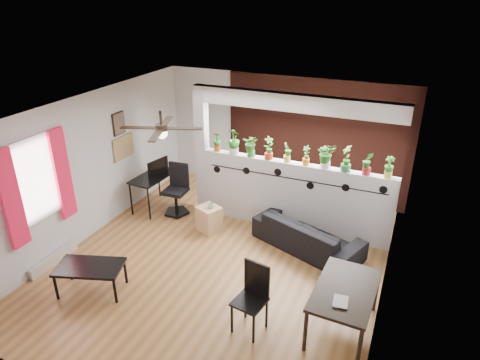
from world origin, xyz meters
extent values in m
cube|color=brown|center=(0.00, 0.00, -0.05)|extent=(6.30, 7.10, 0.10)
cube|color=#B7B7BA|center=(0.00, 3.02, 1.30)|extent=(6.30, 0.04, 2.90)
cube|color=#B7B7BA|center=(0.00, -3.02, 1.30)|extent=(6.30, 0.04, 2.90)
cube|color=#B7B7BA|center=(-2.62, 0.00, 1.30)|extent=(0.04, 7.10, 2.90)
cube|color=#B7B7BA|center=(2.62, 0.00, 1.30)|extent=(0.04, 7.10, 2.90)
cube|color=white|center=(0.00, 0.00, 2.65)|extent=(6.30, 7.10, 0.10)
cube|color=#BCBCC1|center=(0.80, 1.50, 0.68)|extent=(3.60, 0.18, 1.35)
cube|color=white|center=(0.80, 1.50, 2.45)|extent=(3.60, 0.18, 0.30)
cube|color=#BCBCC1|center=(-1.11, 1.50, 1.30)|extent=(0.22, 0.20, 2.60)
cube|color=#993B2C|center=(0.80, 2.97, 1.30)|extent=(3.90, 0.05, 2.60)
cube|color=black|center=(0.80, 1.40, 1.08)|extent=(3.31, 0.01, 0.02)
cylinder|color=black|center=(-0.75, 1.40, 1.00)|extent=(0.14, 0.01, 0.14)
cylinder|color=black|center=(-0.13, 1.40, 1.08)|extent=(0.14, 0.01, 0.14)
cylinder|color=black|center=(0.49, 1.40, 1.16)|extent=(0.14, 0.01, 0.14)
cylinder|color=black|center=(1.11, 1.40, 1.00)|extent=(0.14, 0.01, 0.14)
cylinder|color=black|center=(1.73, 1.40, 1.08)|extent=(0.14, 0.01, 0.14)
cylinder|color=black|center=(2.35, 1.40, 1.16)|extent=(0.14, 0.01, 0.14)
cube|color=white|center=(-2.58, -1.20, 1.55)|extent=(0.02, 0.95, 1.25)
cube|color=white|center=(-2.57, -1.20, 1.55)|extent=(0.04, 1.05, 1.35)
cube|color=red|center=(-2.53, -1.70, 1.45)|extent=(0.06, 0.30, 1.55)
cube|color=red|center=(-2.53, -0.70, 1.45)|extent=(0.06, 0.30, 1.55)
cube|color=beige|center=(-2.54, -1.20, 0.09)|extent=(0.08, 1.00, 0.18)
cube|color=#987849|center=(-2.58, 0.95, 1.35)|extent=(0.03, 0.60, 0.45)
cube|color=#8C7259|center=(-2.58, 0.90, 1.85)|extent=(0.03, 0.30, 0.40)
cube|color=black|center=(-2.58, 0.90, 1.85)|extent=(0.02, 0.34, 0.44)
cylinder|color=black|center=(-0.80, -0.30, 2.50)|extent=(0.04, 0.04, 0.20)
cylinder|color=black|center=(-0.80, -0.30, 2.35)|extent=(0.18, 0.18, 0.10)
sphere|color=white|center=(-0.80, -0.30, 2.26)|extent=(0.17, 0.17, 0.17)
cube|color=black|center=(-0.48, -0.18, 2.34)|extent=(0.55, 0.29, 0.01)
cube|color=black|center=(-0.92, 0.02, 2.34)|extent=(0.29, 0.55, 0.01)
cube|color=black|center=(-1.12, -0.42, 2.34)|extent=(0.55, 0.29, 0.01)
cube|color=black|center=(-0.68, -0.62, 2.34)|extent=(0.29, 0.55, 0.01)
cylinder|color=#C35316|center=(-0.78, 1.50, 1.41)|extent=(0.13, 0.13, 0.12)
imported|color=#185217|center=(-0.78, 1.50, 1.59)|extent=(0.19, 0.16, 0.27)
cylinder|color=white|center=(-0.43, 1.50, 1.41)|extent=(0.18, 0.18, 0.12)
imported|color=#185217|center=(-0.43, 1.50, 1.64)|extent=(0.30, 0.26, 0.39)
cylinder|color=#36822F|center=(-0.08, 1.50, 1.41)|extent=(0.15, 0.15, 0.12)
imported|color=#185217|center=(-0.08, 1.50, 1.61)|extent=(0.22, 0.18, 0.32)
cylinder|color=#BA3E1D|center=(0.27, 1.50, 1.41)|extent=(0.15, 0.15, 0.12)
imported|color=#185217|center=(0.27, 1.50, 1.62)|extent=(0.28, 0.28, 0.33)
cylinder|color=#C8CA47|center=(0.62, 1.50, 1.41)|extent=(0.13, 0.13, 0.12)
imported|color=#185217|center=(0.62, 1.50, 1.59)|extent=(0.22, 0.23, 0.27)
cylinder|color=orange|center=(0.98, 1.50, 1.41)|extent=(0.12, 0.12, 0.12)
imported|color=#185217|center=(0.98, 1.50, 1.58)|extent=(0.20, 0.18, 0.26)
cylinder|color=white|center=(1.33, 1.50, 1.41)|extent=(0.17, 0.17, 0.12)
imported|color=#185217|center=(1.33, 1.50, 1.63)|extent=(0.30, 0.27, 0.36)
cylinder|color=#308644|center=(1.68, 1.50, 1.41)|extent=(0.17, 0.17, 0.12)
imported|color=#185217|center=(1.68, 1.50, 1.64)|extent=(0.28, 0.31, 0.37)
cylinder|color=#B11C20|center=(2.03, 1.50, 1.41)|extent=(0.14, 0.14, 0.12)
imported|color=#185217|center=(2.03, 1.50, 1.60)|extent=(0.24, 0.21, 0.30)
cylinder|color=gold|center=(2.38, 1.50, 1.41)|extent=(0.13, 0.13, 0.12)
imported|color=#185217|center=(2.38, 1.50, 1.59)|extent=(0.19, 0.15, 0.27)
imported|color=black|center=(1.24, 0.93, 0.27)|extent=(2.01, 1.34, 0.55)
cube|color=tan|center=(-0.63, 0.79, 0.25)|extent=(0.51, 0.49, 0.49)
imported|color=gray|center=(-0.58, 0.79, 0.54)|extent=(0.14, 0.14, 0.10)
cube|color=black|center=(-2.10, 1.16, 0.71)|extent=(0.59, 1.04, 0.04)
cylinder|color=black|center=(-2.35, 0.71, 0.35)|extent=(0.03, 0.03, 0.69)
cylinder|color=black|center=(-1.90, 0.68, 0.35)|extent=(0.03, 0.03, 0.69)
cylinder|color=black|center=(-2.29, 1.64, 0.35)|extent=(0.03, 0.03, 0.69)
cylinder|color=black|center=(-1.84, 1.61, 0.35)|extent=(0.03, 0.03, 0.69)
imported|color=black|center=(-2.10, 1.31, 0.82)|extent=(0.31, 0.12, 0.17)
cylinder|color=black|center=(-1.54, 1.10, 0.04)|extent=(0.54, 0.54, 0.04)
cylinder|color=black|center=(-1.54, 1.10, 0.27)|extent=(0.06, 0.06, 0.45)
cube|color=black|center=(-1.54, 1.10, 0.52)|extent=(0.46, 0.46, 0.07)
cube|color=black|center=(-1.55, 1.29, 0.80)|extent=(0.42, 0.08, 0.50)
cube|color=black|center=(2.18, -0.79, 0.66)|extent=(0.80, 1.27, 0.04)
cylinder|color=black|center=(1.82, -1.36, 0.32)|extent=(0.05, 0.05, 0.63)
cylinder|color=black|center=(2.50, -1.39, 0.32)|extent=(0.05, 0.05, 0.63)
cylinder|color=black|center=(1.87, -0.20, 0.32)|extent=(0.05, 0.05, 0.63)
cylinder|color=black|center=(2.54, -0.22, 0.32)|extent=(0.05, 0.05, 0.63)
imported|color=gray|center=(2.08, -1.09, 0.69)|extent=(0.20, 0.26, 0.02)
cube|color=black|center=(1.04, -1.30, 0.48)|extent=(0.46, 0.46, 0.03)
cube|color=black|center=(1.07, -1.13, 0.74)|extent=(0.38, 0.10, 0.51)
cube|color=black|center=(0.85, -1.44, 0.24)|extent=(0.03, 0.03, 0.48)
cube|color=black|center=(1.18, -1.50, 0.24)|extent=(0.03, 0.03, 0.48)
cube|color=black|center=(0.90, -1.11, 0.49)|extent=(0.03, 0.03, 0.97)
cube|color=black|center=(1.24, -1.16, 0.49)|extent=(0.03, 0.03, 0.97)
cube|color=black|center=(-1.47, -1.49, 0.43)|extent=(1.10, 0.82, 0.04)
cylinder|color=black|center=(-1.82, -1.86, 0.21)|extent=(0.04, 0.04, 0.41)
cylinder|color=black|center=(-0.97, -1.57, 0.21)|extent=(0.04, 0.04, 0.41)
cylinder|color=black|center=(-1.97, -1.42, 0.21)|extent=(0.04, 0.04, 0.41)
cylinder|color=black|center=(-1.12, -1.13, 0.21)|extent=(0.04, 0.04, 0.41)
camera|label=1|loc=(2.68, -5.43, 4.30)|focal=32.00mm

